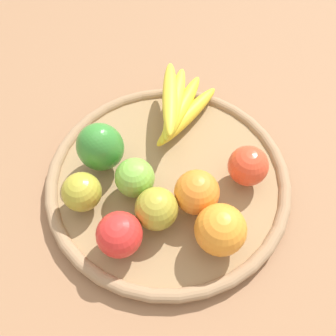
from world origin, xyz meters
TOP-DOWN VIEW (x-y plane):
  - ground_plane at (0.00, 0.00)m, footprint 2.40×2.40m
  - basket at (0.00, 0.00)m, footprint 0.44×0.44m
  - apple_4 at (-0.03, -0.05)m, footprint 0.10×0.10m
  - banana_bunch at (-0.05, 0.13)m, footprint 0.12×0.19m
  - apple_0 at (0.12, 0.06)m, footprint 0.08×0.08m
  - apple_3 at (-0.10, -0.12)m, footprint 0.08×0.08m
  - orange_0 at (0.07, -0.03)m, footprint 0.10×0.10m
  - apple_2 at (0.03, -0.08)m, footprint 0.08×0.08m
  - orange_1 at (0.13, -0.07)m, footprint 0.11×0.11m
  - bell_pepper at (-0.11, -0.04)m, footprint 0.11×0.11m
  - apple_1 at (0.00, -0.15)m, footprint 0.09×0.09m

SIDE VIEW (x-z plane):
  - ground_plane at x=0.00m, z-range 0.00..0.00m
  - basket at x=0.00m, z-range 0.00..0.03m
  - apple_3 at x=-0.10m, z-range 0.03..0.10m
  - banana_bunch at x=-0.05m, z-range 0.03..0.10m
  - apple_4 at x=-0.03m, z-range 0.03..0.10m
  - apple_0 at x=0.12m, z-range 0.03..0.10m
  - apple_2 at x=0.03m, z-range 0.03..0.10m
  - apple_1 at x=0.00m, z-range 0.03..0.10m
  - orange_0 at x=0.07m, z-range 0.03..0.11m
  - orange_1 at x=0.13m, z-range 0.03..0.11m
  - bell_pepper at x=-0.11m, z-range 0.03..0.13m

